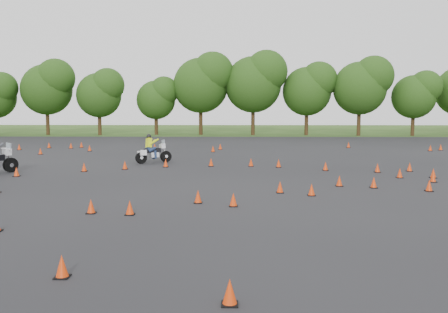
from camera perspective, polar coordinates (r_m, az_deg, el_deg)
ground at (r=18.85m, az=-0.23°, el=-4.89°), size 140.00×140.00×0.00m
asphalt_pad at (r=24.77m, az=0.09°, el=-2.27°), size 62.00×62.00×0.00m
treeline at (r=53.03m, az=1.59°, el=7.00°), size 86.83×32.56×10.30m
traffic_cones at (r=24.25m, az=-0.12°, el=-1.91°), size 37.00×33.09×0.45m
rider_yellow at (r=30.60m, az=-8.01°, el=0.90°), size 2.33×1.78×1.77m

